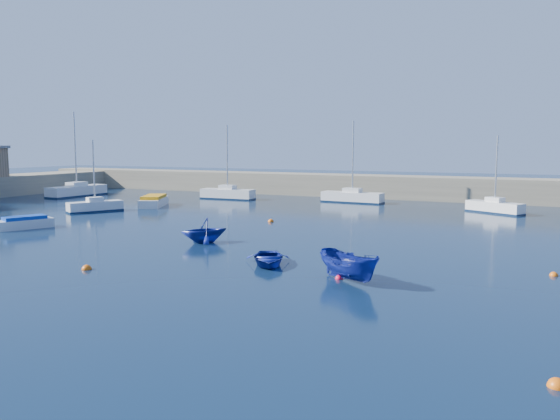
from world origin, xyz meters
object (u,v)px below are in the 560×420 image
at_px(sailboat_5, 228,193).
at_px(sailboat_7, 495,207).
at_px(sailboat_4, 77,190).
at_px(dinghy_center, 268,259).
at_px(motorboat_1, 25,223).
at_px(motorboat_2, 154,201).
at_px(sailboat_6, 352,197).
at_px(sailboat_3, 95,206).
at_px(dinghy_left, 204,230).
at_px(dinghy_right, 349,266).

xyz_separation_m(sailboat_5, sailboat_7, (28.68, -0.98, -0.06)).
relative_size(sailboat_4, sailboat_7, 1.44).
distance_m(sailboat_4, sailboat_7, 47.35).
bearing_deg(dinghy_center, motorboat_1, 144.55).
height_order(sailboat_5, dinghy_center, sailboat_5).
relative_size(sailboat_7, motorboat_2, 1.24).
xyz_separation_m(motorboat_2, dinghy_center, (22.58, -19.56, -0.19)).
bearing_deg(sailboat_6, sailboat_5, 103.83).
xyz_separation_m(sailboat_4, sailboat_6, (32.64, 6.96, -0.06)).
height_order(sailboat_3, sailboat_6, sailboat_6).
bearing_deg(dinghy_center, sailboat_3, 124.63).
bearing_deg(motorboat_2, sailboat_5, 47.50).
bearing_deg(dinghy_center, dinghy_left, 121.18).
distance_m(sailboat_3, sailboat_5, 16.37).
bearing_deg(sailboat_3, dinghy_center, -1.12).
distance_m(sailboat_6, motorboat_1, 32.57).
bearing_deg(motorboat_1, dinghy_center, 14.64).
distance_m(motorboat_2, dinghy_left, 22.22).
distance_m(sailboat_4, dinghy_right, 50.35).
distance_m(sailboat_4, dinghy_center, 45.40).
bearing_deg(sailboat_3, sailboat_6, 70.95).
xyz_separation_m(sailboat_3, dinghy_right, (29.53, -15.14, 0.17)).
relative_size(sailboat_3, motorboat_1, 1.63).
bearing_deg(dinghy_left, sailboat_5, 155.19).
relative_size(sailboat_6, dinghy_right, 2.39).
xyz_separation_m(sailboat_6, sailboat_7, (14.57, -3.45, -0.04)).
bearing_deg(sailboat_6, dinghy_left, -178.37).
distance_m(motorboat_1, dinghy_center, 22.06).
distance_m(sailboat_4, dinghy_left, 37.63).
bearing_deg(sailboat_7, sailboat_6, 106.15).
height_order(sailboat_4, dinghy_right, sailboat_4).
bearing_deg(dinghy_left, sailboat_3, -169.85).
bearing_deg(dinghy_right, sailboat_7, 23.22).
bearing_deg(motorboat_1, sailboat_6, 83.52).
height_order(sailboat_4, motorboat_1, sailboat_4).
height_order(sailboat_4, dinghy_center, sailboat_4).
bearing_deg(sailboat_3, dinghy_left, 0.19).
bearing_deg(sailboat_5, sailboat_7, -94.25).
height_order(sailboat_5, motorboat_1, sailboat_5).
relative_size(sailboat_5, dinghy_right, 2.29).
distance_m(dinghy_left, dinghy_right, 12.78).
xyz_separation_m(motorboat_1, motorboat_2, (-0.79, 16.14, 0.08)).
relative_size(motorboat_2, dinghy_center, 1.75).
relative_size(sailboat_7, dinghy_center, 2.16).
bearing_deg(sailboat_5, sailboat_4, 101.33).
bearing_deg(motorboat_2, sailboat_6, 10.02).
bearing_deg(sailboat_6, motorboat_2, 129.08).
height_order(sailboat_6, dinghy_right, sailboat_6).
height_order(sailboat_6, dinghy_left, sailboat_6).
xyz_separation_m(sailboat_4, dinghy_center, (38.12, -24.65, -0.34)).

